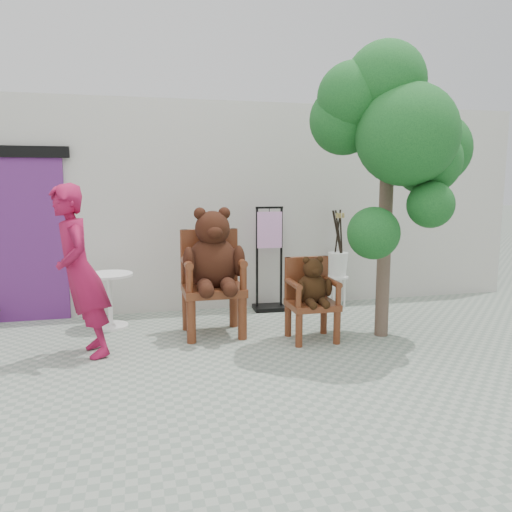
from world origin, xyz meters
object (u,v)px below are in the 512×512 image
(cafe_table, at_px, (110,294))
(tree, at_px, (397,135))
(chair_small, at_px, (312,290))
(stool_bucket, at_px, (338,264))
(display_stand, at_px, (269,271))
(chair_big, at_px, (213,263))
(person, at_px, (80,272))

(cafe_table, height_order, tree, tree)
(chair_small, height_order, stool_bucket, stool_bucket)
(tree, bearing_deg, display_stand, 120.01)
(chair_big, distance_m, display_stand, 1.41)
(chair_small, height_order, display_stand, display_stand)
(chair_small, relative_size, display_stand, 0.66)
(chair_big, relative_size, cafe_table, 2.22)
(person, xyz_separation_m, cafe_table, (0.23, 1.07, -0.48))
(chair_big, height_order, chair_small, chair_big)
(display_stand, bearing_deg, tree, -57.30)
(chair_small, distance_m, cafe_table, 2.59)
(stool_bucket, bearing_deg, chair_big, -154.59)
(chair_small, distance_m, tree, 2.00)
(cafe_table, distance_m, stool_bucket, 3.32)
(stool_bucket, bearing_deg, display_stand, -179.95)
(chair_big, bearing_deg, person, -162.48)
(chair_big, relative_size, display_stand, 1.03)
(chair_big, height_order, cafe_table, chair_big)
(chair_big, bearing_deg, stool_bucket, 25.41)
(chair_big, xyz_separation_m, cafe_table, (-1.25, 0.60, -0.44))
(person, bearing_deg, display_stand, 104.69)
(cafe_table, bearing_deg, chair_big, -25.69)
(tree, bearing_deg, person, 175.16)
(display_stand, distance_m, tree, 2.68)
(person, height_order, cafe_table, person)
(chair_small, bearing_deg, display_stand, 94.92)
(chair_big, relative_size, stool_bucket, 1.08)
(person, relative_size, cafe_table, 2.61)
(chair_big, xyz_separation_m, stool_bucket, (2.05, 0.97, -0.24))
(stool_bucket, bearing_deg, person, -157.79)
(chair_small, relative_size, cafe_table, 1.43)
(cafe_table, bearing_deg, chair_small, -24.72)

